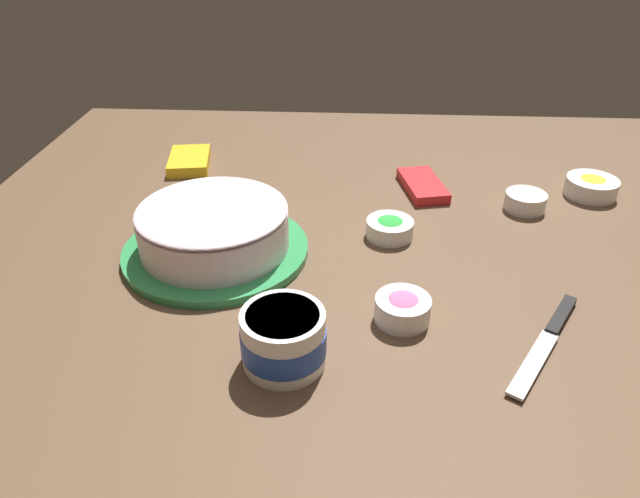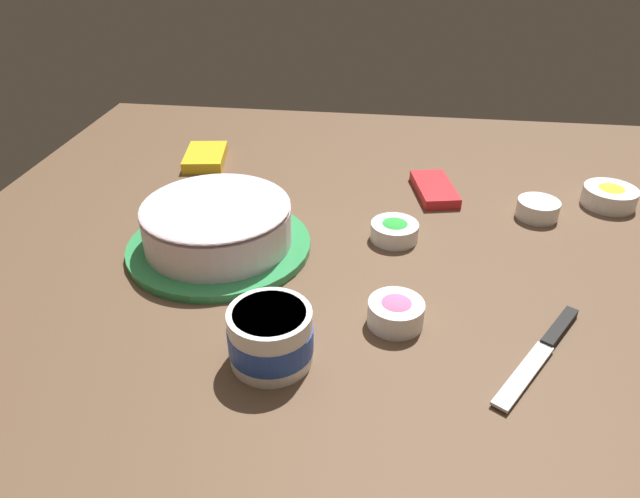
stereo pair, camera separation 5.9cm
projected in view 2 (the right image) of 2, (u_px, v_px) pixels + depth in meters
ground_plane at (378, 278)px, 0.90m from camera, size 1.54×1.54×0.00m
frosted_cake at (218, 226)px, 0.95m from camera, size 0.31×0.31×0.10m
frosting_tub at (271, 336)px, 0.73m from camera, size 0.11×0.11×0.08m
spreading_knife at (546, 346)px, 0.76m from camera, size 0.21×0.14×0.01m
sprinkle_bowl_yellow at (610, 195)px, 1.10m from camera, size 0.10×0.10×0.04m
sprinkle_bowl_green at (394, 230)px, 0.99m from camera, size 0.08×0.08×0.03m
sprinkle_bowl_pink at (396, 312)px, 0.80m from camera, size 0.08×0.08×0.04m
sprinkle_bowl_orange at (538, 209)px, 1.06m from camera, size 0.08×0.08×0.03m
candy_box_lower at (434, 189)px, 1.14m from camera, size 0.15×0.10×0.02m
candy_box_upper at (205, 157)px, 1.28m from camera, size 0.14×0.10×0.02m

